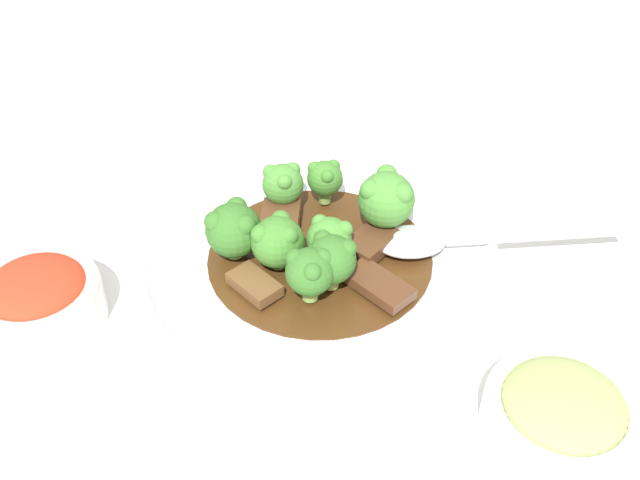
# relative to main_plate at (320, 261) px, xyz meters

# --- Properties ---
(ground_plane) EXTENTS (4.00, 4.00, 0.00)m
(ground_plane) POSITION_rel_main_plate_xyz_m (0.00, 0.00, -0.01)
(ground_plane) COLOR white
(main_plate) EXTENTS (0.32, 0.32, 0.02)m
(main_plate) POSITION_rel_main_plate_xyz_m (0.00, 0.00, 0.00)
(main_plate) COLOR white
(main_plate) RESTS_ON ground_plane
(beef_strip_0) EXTENTS (0.03, 0.05, 0.01)m
(beef_strip_0) POSITION_rel_main_plate_xyz_m (-0.07, 0.00, 0.01)
(beef_strip_0) COLOR brown
(beef_strip_0) RESTS_ON main_plate
(beef_strip_1) EXTENTS (0.07, 0.07, 0.02)m
(beef_strip_1) POSITION_rel_main_plate_xyz_m (-0.01, 0.05, 0.02)
(beef_strip_1) COLOR #56331E
(beef_strip_1) RESTS_ON main_plate
(beef_strip_2) EXTENTS (0.03, 0.06, 0.01)m
(beef_strip_2) POSITION_rel_main_plate_xyz_m (0.01, -0.07, 0.01)
(beef_strip_2) COLOR #56331E
(beef_strip_2) RESTS_ON main_plate
(beef_strip_3) EXTENTS (0.05, 0.04, 0.01)m
(beef_strip_3) POSITION_rel_main_plate_xyz_m (0.04, -0.02, 0.02)
(beef_strip_3) COLOR #56331E
(beef_strip_3) RESTS_ON main_plate
(broccoli_floret_0) EXTENTS (0.04, 0.04, 0.05)m
(broccoli_floret_0) POSITION_rel_main_plate_xyz_m (-0.04, -0.04, 0.04)
(broccoli_floret_0) COLOR #8EB756
(broccoli_floret_0) RESTS_ON main_plate
(broccoli_floret_1) EXTENTS (0.05, 0.05, 0.06)m
(broccoli_floret_1) POSITION_rel_main_plate_xyz_m (0.06, -0.01, 0.04)
(broccoli_floret_1) COLOR #7FA84C
(broccoli_floret_1) RESTS_ON main_plate
(broccoli_floret_2) EXTENTS (0.04, 0.04, 0.05)m
(broccoli_floret_2) POSITION_rel_main_plate_xyz_m (-0.02, -0.04, 0.04)
(broccoli_floret_2) COLOR #8EB756
(broccoli_floret_2) RESTS_ON main_plate
(broccoli_floret_3) EXTENTS (0.04, 0.04, 0.05)m
(broccoli_floret_3) POSITION_rel_main_plate_xyz_m (0.02, 0.07, 0.04)
(broccoli_floret_3) COLOR #7FA84C
(broccoli_floret_3) RESTS_ON main_plate
(broccoli_floret_4) EXTENTS (0.04, 0.04, 0.05)m
(broccoli_floret_4) POSITION_rel_main_plate_xyz_m (-0.04, 0.01, 0.04)
(broccoli_floret_4) COLOR #7FA84C
(broccoli_floret_4) RESTS_ON main_plate
(broccoli_floret_5) EXTENTS (0.04, 0.04, 0.04)m
(broccoli_floret_5) POSITION_rel_main_plate_xyz_m (0.00, -0.01, 0.03)
(broccoli_floret_5) COLOR #8EB756
(broccoli_floret_5) RESTS_ON main_plate
(broccoli_floret_6) EXTENTS (0.03, 0.03, 0.04)m
(broccoli_floret_6) POSITION_rel_main_plate_xyz_m (0.05, 0.05, 0.04)
(broccoli_floret_6) COLOR #7FA84C
(broccoli_floret_6) RESTS_ON main_plate
(broccoli_floret_7) EXTENTS (0.05, 0.05, 0.05)m
(broccoli_floret_7) POSITION_rel_main_plate_xyz_m (-0.06, 0.05, 0.04)
(broccoli_floret_7) COLOR #8EB756
(broccoli_floret_7) RESTS_ON main_plate
(serving_spoon) EXTENTS (0.20, 0.15, 0.01)m
(serving_spoon) POSITION_rel_main_plate_xyz_m (0.08, -0.06, 0.02)
(serving_spoon) COLOR silver
(serving_spoon) RESTS_ON main_plate
(side_bowl_kimchi) EXTENTS (0.10, 0.10, 0.05)m
(side_bowl_kimchi) POSITION_rel_main_plate_xyz_m (-0.21, 0.10, 0.01)
(side_bowl_kimchi) COLOR white
(side_bowl_kimchi) RESTS_ON ground_plane
(side_bowl_appetizer) EXTENTS (0.11, 0.11, 0.05)m
(side_bowl_appetizer) POSITION_rel_main_plate_xyz_m (0.02, -0.24, 0.01)
(side_bowl_appetizer) COLOR white
(side_bowl_appetizer) RESTS_ON ground_plane
(sauce_dish) EXTENTS (0.06, 0.06, 0.01)m
(sauce_dish) POSITION_rel_main_plate_xyz_m (0.21, 0.13, -0.00)
(sauce_dish) COLOR white
(sauce_dish) RESTS_ON ground_plane
(paper_napkin) EXTENTS (0.12, 0.08, 0.01)m
(paper_napkin) POSITION_rel_main_plate_xyz_m (0.23, 0.05, -0.01)
(paper_napkin) COLOR silver
(paper_napkin) RESTS_ON ground_plane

